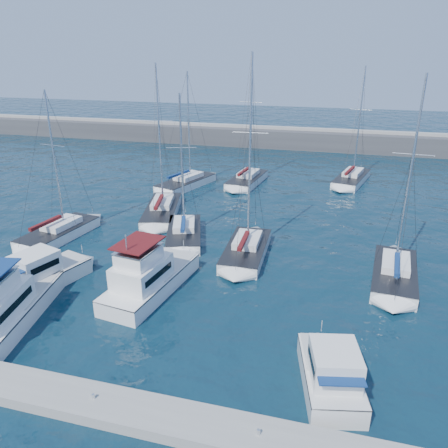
% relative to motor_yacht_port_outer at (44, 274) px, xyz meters
% --- Properties ---
extents(ground, '(220.00, 220.00, 0.00)m').
position_rel_motor_yacht_port_outer_xyz_m(ground, '(9.68, 1.42, -0.94)').
color(ground, black).
rests_on(ground, ground).
extents(breakwater, '(160.00, 6.00, 4.45)m').
position_rel_motor_yacht_port_outer_xyz_m(breakwater, '(9.68, 53.42, 0.11)').
color(breakwater, '#424244').
rests_on(breakwater, ground).
extents(dock, '(40.00, 2.20, 0.60)m').
position_rel_motor_yacht_port_outer_xyz_m(dock, '(9.68, -9.58, -0.64)').
color(dock, gray).
rests_on(dock, ground).
extents(dock_cleat_centre, '(0.16, 0.16, 0.25)m').
position_rel_motor_yacht_port_outer_xyz_m(dock_cleat_centre, '(9.68, -9.58, -0.22)').
color(dock_cleat_centre, silver).
rests_on(dock_cleat_centre, dock).
extents(dock_cleat_near_stbd, '(0.16, 0.16, 0.25)m').
position_rel_motor_yacht_port_outer_xyz_m(dock_cleat_near_stbd, '(17.68, -9.58, -0.22)').
color(dock_cleat_near_stbd, silver).
rests_on(dock_cleat_near_stbd, dock).
extents(motor_yacht_port_outer, '(4.44, 6.66, 3.20)m').
position_rel_motor_yacht_port_outer_xyz_m(motor_yacht_port_outer, '(0.00, 0.00, 0.00)').
color(motor_yacht_port_outer, white).
rests_on(motor_yacht_port_outer, ground).
extents(motor_yacht_port_inner, '(5.14, 10.27, 4.69)m').
position_rel_motor_yacht_port_outer_xyz_m(motor_yacht_port_inner, '(0.72, -4.92, 0.19)').
color(motor_yacht_port_inner, white).
rests_on(motor_yacht_port_inner, ground).
extents(motor_yacht_stbd_inner, '(4.42, 9.22, 4.69)m').
position_rel_motor_yacht_port_outer_xyz_m(motor_yacht_stbd_inner, '(7.76, 1.01, 0.19)').
color(motor_yacht_stbd_inner, white).
rests_on(motor_yacht_stbd_inner, ground).
extents(motor_yacht_stbd_outer, '(3.82, 6.01, 3.20)m').
position_rel_motor_yacht_port_outer_xyz_m(motor_yacht_stbd_outer, '(20.55, -5.36, 0.00)').
color(motor_yacht_stbd_outer, silver).
rests_on(motor_yacht_stbd_outer, ground).
extents(sailboat_mid_a, '(4.24, 8.29, 13.35)m').
position_rel_motor_yacht_port_outer_xyz_m(sailboat_mid_a, '(-4.17, 7.86, -0.43)').
color(sailboat_mid_a, white).
rests_on(sailboat_mid_a, ground).
extents(sailboat_mid_b, '(5.18, 9.68, 15.24)m').
position_rel_motor_yacht_port_outer_xyz_m(sailboat_mid_b, '(2.60, 15.88, -0.43)').
color(sailboat_mid_b, silver).
rests_on(sailboat_mid_b, ground).
extents(sailboat_mid_c, '(5.10, 7.98, 13.10)m').
position_rel_motor_yacht_port_outer_xyz_m(sailboat_mid_c, '(6.94, 10.62, -0.43)').
color(sailboat_mid_c, white).
rests_on(sailboat_mid_c, ground).
extents(sailboat_mid_d, '(3.42, 7.97, 16.25)m').
position_rel_motor_yacht_port_outer_xyz_m(sailboat_mid_d, '(13.15, 8.67, -0.40)').
color(sailboat_mid_d, silver).
rests_on(sailboat_mid_d, ground).
extents(sailboat_mid_e, '(3.83, 8.32, 15.03)m').
position_rel_motor_yacht_port_outer_xyz_m(sailboat_mid_e, '(24.71, 7.47, -0.42)').
color(sailboat_mid_e, white).
rests_on(sailboat_mid_e, ground).
extents(sailboat_back_a, '(5.74, 9.29, 14.06)m').
position_rel_motor_yacht_port_outer_xyz_m(sailboat_back_a, '(1.67, 25.94, -0.43)').
color(sailboat_back_a, white).
rests_on(sailboat_back_a, ground).
extents(sailboat_back_b, '(4.14, 8.51, 16.18)m').
position_rel_motor_yacht_port_outer_xyz_m(sailboat_back_b, '(8.75, 29.25, -0.41)').
color(sailboat_back_b, silver).
rests_on(sailboat_back_b, ground).
extents(sailboat_back_c, '(5.07, 9.38, 14.59)m').
position_rel_motor_yacht_port_outer_xyz_m(sailboat_back_c, '(21.67, 33.26, -0.43)').
color(sailboat_back_c, white).
rests_on(sailboat_back_c, ground).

